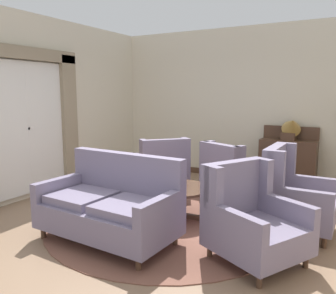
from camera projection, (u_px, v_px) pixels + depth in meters
ground at (156, 229)px, 4.50m from camera, size 9.00×9.00×0.00m
wall_back at (238, 104)px, 7.04m from camera, size 5.37×0.08×3.03m
wall_left at (61, 106)px, 6.36m from camera, size 0.08×4.50×3.03m
baseboard_back at (235, 175)px, 7.21m from camera, size 5.21×0.03×0.12m
area_rug at (167, 221)px, 4.76m from camera, size 3.23×3.23×0.01m
window_with_curtains at (29, 119)px, 5.65m from camera, size 0.12×2.06×2.43m
coffee_table at (177, 192)px, 4.87m from camera, size 0.91×0.91×0.45m
porcelain_vase at (181, 177)px, 4.87m from camera, size 0.16×0.16×0.33m
settee at (110, 206)px, 4.12m from camera, size 1.69×0.95×1.01m
armchair_foreground_right at (294, 197)px, 4.38m from camera, size 0.81×0.82×1.08m
armchair_back_corner at (162, 168)px, 6.17m from camera, size 1.16×1.16×0.97m
armchair_far_left at (251, 221)px, 3.63m from camera, size 1.15×1.13×1.02m
armchair_near_sideboard at (232, 176)px, 5.62m from camera, size 1.08×1.16×0.97m
side_table at (241, 190)px, 4.70m from camera, size 0.59×0.59×0.73m
sideboard at (288, 160)px, 6.42m from camera, size 1.00×0.38×1.13m
gramophone at (291, 127)px, 6.22m from camera, size 0.44×0.51×0.52m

